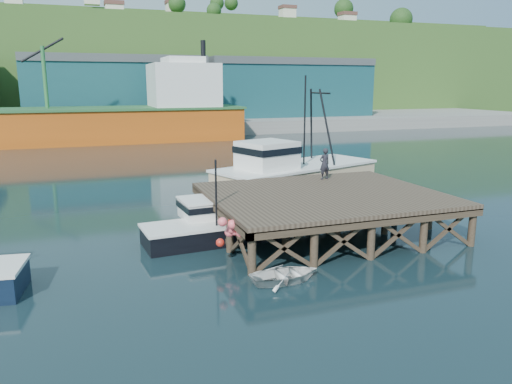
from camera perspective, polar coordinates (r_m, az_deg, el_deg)
name	(u,v)px	position (r m, az deg, el deg)	size (l,w,h in m)	color
ground	(225,242)	(25.32, -3.58, -5.69)	(300.00, 300.00, 0.00)	black
wharf	(325,197)	(26.63, 7.92, -0.55)	(12.00, 10.00, 2.62)	brown
far_quay	(115,122)	(93.63, -15.79, 7.67)	(160.00, 40.00, 2.00)	gray
warehouse_mid	(116,91)	(88.41, -15.75, 11.00)	(28.00, 16.00, 9.00)	#194C54
warehouse_right	(281,91)	(95.47, 2.86, 11.50)	(30.00, 16.00, 9.00)	#194C54
cargo_ship	(61,118)	(71.31, -21.40, 7.85)	(55.50, 10.00, 13.75)	#C85412
hillside	(102,69)	(123.37, -17.14, 13.25)	(220.00, 50.00, 22.00)	#2D511E
boat_black	(210,225)	(25.42, -5.24, -3.79)	(7.08, 5.94, 4.28)	black
trawler	(293,171)	(35.67, 4.25, 2.44)	(13.26, 8.34, 8.36)	#D9BA8C
dinghy	(286,274)	(20.34, 3.40, -9.39)	(2.06, 2.88, 0.60)	silver
dockworker	(325,164)	(30.37, 7.84, 3.21)	(0.69, 0.45, 1.89)	black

